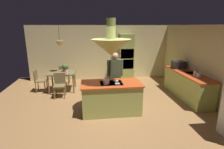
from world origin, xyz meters
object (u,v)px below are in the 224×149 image
object	(u,v)px
kitchen_island	(111,97)
dining_table	(62,75)
chair_at_corner	(39,79)
cup_on_table	(67,72)
chair_facing_island	(60,83)
cooking_pot_on_cooktop	(106,82)
microwave_on_counter	(179,65)
potted_plant_on_table	(65,67)
person_at_island	(115,74)
canister_flour	(199,75)
oven_tower	(126,58)
chair_by_back_wall	(64,74)
canister_sugar	(195,73)

from	to	relation	value
kitchen_island	dining_table	bearing A→B (deg)	128.99
chair_at_corner	cup_on_table	bearing A→B (deg)	-101.14
chair_facing_island	chair_at_corner	size ratio (longest dim) A/B	1.00
cup_on_table	cooking_pot_on_cooktop	size ratio (longest dim) A/B	0.50
dining_table	microwave_on_counter	xyz separation A→B (m)	(4.54, -0.57, 0.40)
potted_plant_on_table	person_at_island	bearing A→B (deg)	-38.92
cup_on_table	canister_flour	bearing A→B (deg)	-21.31
oven_tower	dining_table	bearing A→B (deg)	-157.79
cooking_pot_on_cooktop	oven_tower	bearing A→B (deg)	69.52
potted_plant_on_table	cooking_pot_on_cooktop	world-z (taller)	potted_plant_on_table
chair_facing_island	cooking_pot_on_cooktop	xyz separation A→B (m)	(1.54, -1.57, 0.49)
dining_table	potted_plant_on_table	bearing A→B (deg)	37.89
canister_flour	microwave_on_counter	bearing A→B (deg)	90.00
kitchen_island	dining_table	world-z (taller)	kitchen_island
dining_table	person_at_island	world-z (taller)	person_at_island
person_at_island	chair_at_corner	xyz separation A→B (m)	(-2.81, 1.38, -0.47)
dining_table	microwave_on_counter	distance (m)	4.59
oven_tower	microwave_on_counter	bearing A→B (deg)	-44.60
person_at_island	cooking_pot_on_cooktop	size ratio (longest dim) A/B	9.38
person_at_island	chair_by_back_wall	size ratio (longest dim) A/B	1.94
person_at_island	kitchen_island	bearing A→B (deg)	-106.53
cup_on_table	canister_sugar	bearing A→B (deg)	-19.21
oven_tower	canister_sugar	distance (m)	3.36
person_at_island	chair_at_corner	distance (m)	3.17
cup_on_table	canister_sugar	world-z (taller)	canister_sugar
potted_plant_on_table	canister_flour	xyz separation A→B (m)	(4.43, -1.99, 0.06)
canister_flour	canister_sugar	xyz separation A→B (m)	(0.00, 0.18, 0.02)
potted_plant_on_table	cup_on_table	bearing A→B (deg)	-70.33
cup_on_table	microwave_on_counter	distance (m)	4.35
chair_facing_island	microwave_on_counter	world-z (taller)	microwave_on_counter
chair_facing_island	cup_on_table	distance (m)	0.58
oven_tower	potted_plant_on_table	world-z (taller)	oven_tower
kitchen_island	canister_flour	world-z (taller)	canister_flour
chair_facing_island	chair_by_back_wall	bearing A→B (deg)	90.00
cooking_pot_on_cooktop	chair_at_corner	bearing A→B (deg)	137.57
kitchen_island	dining_table	size ratio (longest dim) A/B	1.67
kitchen_island	cup_on_table	world-z (taller)	kitchen_island
kitchen_island	cooking_pot_on_cooktop	distance (m)	0.57
chair_at_corner	chair_facing_island	bearing A→B (deg)	-126.30
oven_tower	potted_plant_on_table	xyz separation A→B (m)	(-2.69, -1.06, -0.15)
oven_tower	canister_flour	bearing A→B (deg)	-60.29
microwave_on_counter	oven_tower	bearing A→B (deg)	135.40
kitchen_island	chair_by_back_wall	world-z (taller)	kitchen_island
chair_facing_island	chair_at_corner	bearing A→B (deg)	143.70
chair_facing_island	chair_by_back_wall	size ratio (longest dim) A/B	1.00
kitchen_island	canister_flour	bearing A→B (deg)	3.90
chair_at_corner	cooking_pot_on_cooktop	world-z (taller)	cooking_pot_on_cooktop
cup_on_table	canister_flour	size ratio (longest dim) A/B	0.62
person_at_island	microwave_on_counter	size ratio (longest dim) A/B	3.67
dining_table	chair_by_back_wall	size ratio (longest dim) A/B	1.20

